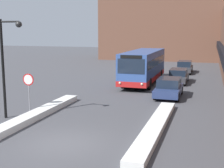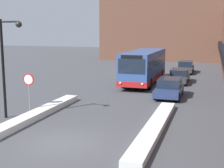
% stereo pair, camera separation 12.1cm
% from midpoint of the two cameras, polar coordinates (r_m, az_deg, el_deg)
% --- Properties ---
extents(ground_plane, '(160.00, 160.00, 0.00)m').
position_cam_midpoint_polar(ground_plane, '(14.74, -8.84, -10.78)').
color(ground_plane, '#47474C').
extents(building_backdrop_far, '(26.00, 8.00, 13.59)m').
position_cam_midpoint_polar(building_backdrop_far, '(56.80, 11.47, 11.23)').
color(building_backdrop_far, brown).
rests_on(building_backdrop_far, ground_plane).
extents(snow_bank_left, '(0.90, 11.18, 0.36)m').
position_cam_midpoint_polar(snow_bank_left, '(18.82, -14.78, -5.86)').
color(snow_bank_left, silver).
rests_on(snow_bank_left, ground_plane).
extents(snow_bank_right, '(0.90, 10.17, 0.33)m').
position_cam_midpoint_polar(snow_bank_right, '(16.63, 7.70, -7.75)').
color(snow_bank_right, silver).
rests_on(snow_bank_right, ground_plane).
extents(city_bus, '(2.65, 10.13, 3.19)m').
position_cam_midpoint_polar(city_bus, '(30.63, 5.65, 3.32)').
color(city_bus, '#335193').
rests_on(city_bus, ground_plane).
extents(parked_car_front, '(1.91, 4.33, 1.48)m').
position_cam_midpoint_polar(parked_car_front, '(24.73, 10.22, -0.65)').
color(parked_car_front, navy).
rests_on(parked_car_front, ground_plane).
extents(parked_car_middle, '(1.83, 4.61, 1.36)m').
position_cam_midpoint_polar(parked_car_middle, '(31.82, 11.91, 1.49)').
color(parked_car_middle, '#38383D').
rests_on(parked_car_middle, ground_plane).
extents(parked_car_back, '(1.83, 4.58, 1.46)m').
position_cam_midpoint_polar(parked_car_back, '(39.40, 13.04, 3.08)').
color(parked_car_back, '#38383D').
rests_on(parked_car_back, ground_plane).
extents(stop_sign, '(0.76, 0.08, 2.45)m').
position_cam_midpoint_polar(stop_sign, '(20.56, -15.18, -0.00)').
color(stop_sign, gray).
rests_on(stop_sign, ground_plane).
extents(street_lamp, '(1.46, 0.36, 5.78)m').
position_cam_midpoint_polar(street_lamp, '(18.98, -18.84, 4.65)').
color(street_lamp, black).
rests_on(street_lamp, ground_plane).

